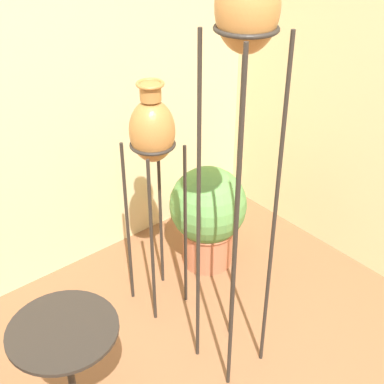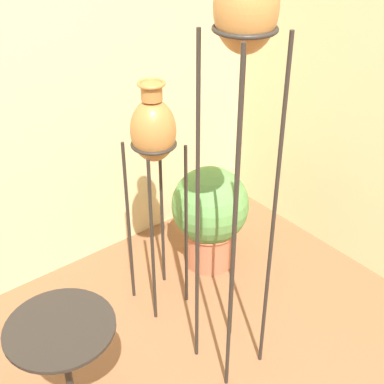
{
  "view_description": "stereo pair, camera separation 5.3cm",
  "coord_description": "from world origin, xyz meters",
  "px_view_note": "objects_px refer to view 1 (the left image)",
  "views": [
    {
      "loc": [
        -0.88,
        -0.87,
        2.44
      ],
      "look_at": [
        0.64,
        0.94,
        0.97
      ],
      "focal_mm": 50.0,
      "sensor_mm": 36.0,
      "label": 1
    },
    {
      "loc": [
        -0.84,
        -0.91,
        2.44
      ],
      "look_at": [
        0.64,
        0.94,
        0.97
      ],
      "focal_mm": 50.0,
      "sensor_mm": 36.0,
      "label": 2
    }
  ],
  "objects_px": {
    "side_table": "(68,358)",
    "potted_plant": "(208,213)",
    "vase_stand_tall": "(246,31)",
    "vase_stand_medium": "(152,137)"
  },
  "relations": [
    {
      "from": "side_table",
      "to": "potted_plant",
      "type": "xyz_separation_m",
      "value": [
        1.37,
        0.57,
        -0.09
      ]
    },
    {
      "from": "side_table",
      "to": "potted_plant",
      "type": "distance_m",
      "value": 1.49
    },
    {
      "from": "vase_stand_medium",
      "to": "side_table",
      "type": "bearing_deg",
      "value": -150.9
    },
    {
      "from": "vase_stand_medium",
      "to": "side_table",
      "type": "relative_size",
      "value": 2.14
    },
    {
      "from": "vase_stand_medium",
      "to": "potted_plant",
      "type": "bearing_deg",
      "value": 10.12
    },
    {
      "from": "vase_stand_medium",
      "to": "vase_stand_tall",
      "type": "bearing_deg",
      "value": -88.32
    },
    {
      "from": "vase_stand_tall",
      "to": "side_table",
      "type": "height_order",
      "value": "vase_stand_tall"
    },
    {
      "from": "vase_stand_tall",
      "to": "side_table",
      "type": "distance_m",
      "value": 1.64
    },
    {
      "from": "side_table",
      "to": "vase_stand_tall",
      "type": "bearing_deg",
      "value": -10.09
    },
    {
      "from": "vase_stand_medium",
      "to": "potted_plant",
      "type": "height_order",
      "value": "vase_stand_medium"
    }
  ]
}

